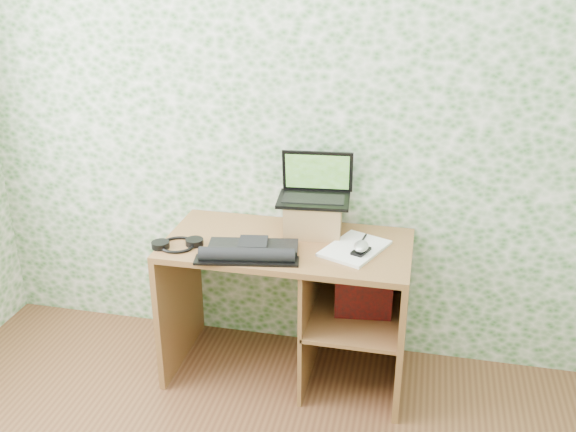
% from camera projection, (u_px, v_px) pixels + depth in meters
% --- Properties ---
extents(wall_back, '(3.50, 0.00, 3.50)m').
position_uv_depth(wall_back, '(301.00, 116.00, 3.18)').
color(wall_back, white).
rests_on(wall_back, ground).
extents(desk, '(1.20, 0.60, 0.75)m').
position_uv_depth(desk, '(304.00, 290.00, 3.24)').
color(desk, brown).
rests_on(desk, floor).
extents(riser, '(0.30, 0.26, 0.17)m').
position_uv_depth(riser, '(313.00, 217.00, 3.20)').
color(riser, '#A27E48').
rests_on(riser, desk).
extents(laptop, '(0.37, 0.28, 0.24)m').
position_uv_depth(laptop, '(315.00, 188.00, 3.18)').
color(laptop, black).
rests_on(laptop, riser).
extents(keyboard, '(0.49, 0.31, 0.07)m').
position_uv_depth(keyboard, '(250.00, 251.00, 2.98)').
color(keyboard, black).
rests_on(keyboard, desk).
extents(headphones, '(0.23, 0.23, 0.03)m').
position_uv_depth(headphones, '(178.00, 244.00, 3.08)').
color(headphones, black).
rests_on(headphones, desk).
extents(notepad, '(0.34, 0.39, 0.02)m').
position_uv_depth(notepad, '(355.00, 248.00, 3.04)').
color(notepad, white).
rests_on(notepad, desk).
extents(mouse, '(0.11, 0.13, 0.04)m').
position_uv_depth(mouse, '(361.00, 249.00, 2.98)').
color(mouse, silver).
rests_on(mouse, notepad).
extents(pen, '(0.03, 0.16, 0.01)m').
position_uv_depth(pen, '(362.00, 241.00, 3.09)').
color(pen, black).
rests_on(pen, notepad).
extents(red_box, '(0.29, 0.12, 0.33)m').
position_uv_depth(red_box, '(364.00, 286.00, 3.12)').
color(red_box, maroon).
rests_on(red_box, desk).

